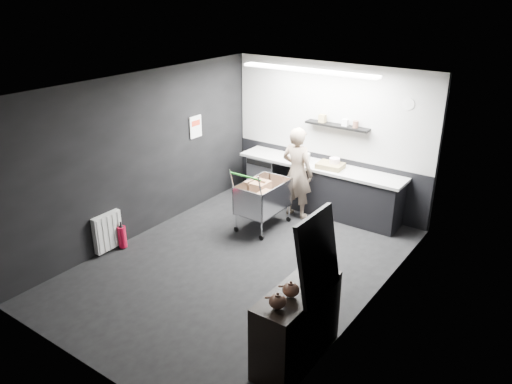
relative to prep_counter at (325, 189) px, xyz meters
The scene contains 22 objects.
floor 2.47m from the prep_counter, 93.20° to the right, with size 5.50×5.50×0.00m, color black.
ceiling 3.30m from the prep_counter, 93.20° to the right, with size 5.50×5.50×0.00m, color silver.
wall_back 0.96m from the prep_counter, 112.30° to the left, with size 5.50×5.50×0.00m, color black.
wall_front 5.25m from the prep_counter, 91.50° to the right, with size 5.50×5.50×0.00m, color black.
wall_left 3.35m from the prep_counter, 131.43° to the right, with size 5.50×5.50×0.00m, color black.
wall_right 3.18m from the prep_counter, 52.38° to the right, with size 5.50×5.50×0.00m, color black.
kitchen_wall_panel 1.43m from the prep_counter, 113.58° to the left, with size 3.95×0.02×1.70m, color #B4B3AF.
dado_panel 0.34m from the prep_counter, 113.58° to the left, with size 3.95×0.02×1.00m, color black.
floating_shelf 1.18m from the prep_counter, 72.13° to the left, with size 1.20×0.22×0.04m, color black.
wall_clock 2.13m from the prep_counter, 13.36° to the left, with size 0.20×0.20×0.03m, color silver.
poster 2.63m from the prep_counter, 152.11° to the right, with size 0.02×0.30×0.40m, color white.
poster_red_band 2.66m from the prep_counter, 152.05° to the right, with size 0.01×0.22×0.10m, color red.
radiator 3.92m from the prep_counter, 122.01° to the right, with size 0.10×0.50×0.60m, color silver.
ceiling_strip 2.29m from the prep_counter, 103.37° to the right, with size 2.40×0.20×0.04m, color white.
prep_counter is the anchor object (origin of this frame).
person 0.68m from the prep_counter, 127.34° to the right, with size 0.61×0.40×1.67m, color #BEAD96.
shopping_cart 1.31m from the prep_counter, 116.36° to the right, with size 0.62×1.01×1.12m.
sideboard 4.02m from the prep_counter, 66.11° to the right, with size 0.52×1.22×1.82m.
fire_extinguisher 3.71m from the prep_counter, 122.46° to the right, with size 0.13×0.13×0.44m.
cardboard_box 0.50m from the prep_counter, 26.08° to the right, with size 0.45×0.35×0.09m, color olive.
pink_tub 0.56m from the prep_counter, ahead, with size 0.19×0.19×0.19m, color white.
white_container 0.69m from the prep_counter, behind, with size 0.20×0.15×0.17m, color silver.
Camera 1 is at (4.00, -5.25, 3.95)m, focal length 35.00 mm.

